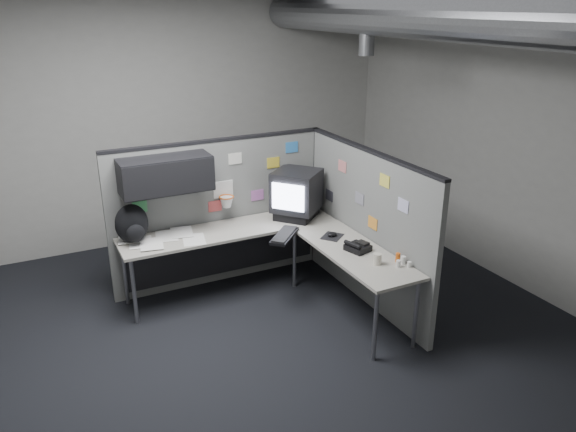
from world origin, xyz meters
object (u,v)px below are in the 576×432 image
phone (357,247)px  monitor (297,194)px  desk (262,244)px  keyboard (284,235)px  backpack (132,225)px

phone → monitor: bearing=90.0°
desk → phone: size_ratio=9.14×
keyboard → backpack: 1.51m
desk → keyboard: bearing=-46.2°
monitor → phone: bearing=-79.9°
desk → keyboard: keyboard is taller
desk → backpack: size_ratio=5.80×
keyboard → backpack: (-1.40, 0.54, 0.17)m
monitor → keyboard: monitor is taller
monitor → desk: bearing=-149.2°
keyboard → phone: size_ratio=1.81×
desk → monitor: bearing=26.7°
desk → monitor: (0.55, 0.28, 0.39)m
phone → desk: bearing=124.0°
keyboard → phone: phone is taller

